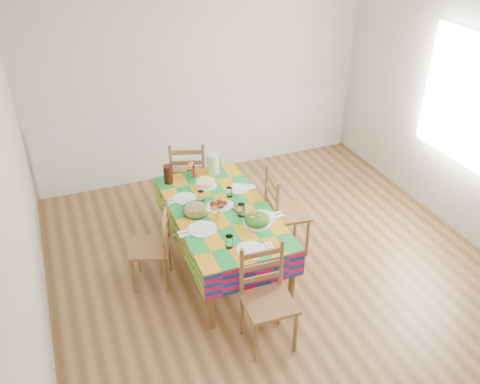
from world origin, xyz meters
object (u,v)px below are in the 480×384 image
at_px(tea_pitcher, 168,174).
at_px(chair_far, 189,177).
at_px(dining_table, 221,216).
at_px(chair_near, 267,299).
at_px(green_pitcher, 213,163).
at_px(meat_platter, 219,205).
at_px(chair_left, 154,247).
at_px(chair_right, 284,213).

distance_m(tea_pitcher, chair_far, 0.59).
distance_m(dining_table, chair_near, 1.12).
height_order(dining_table, green_pitcher, green_pitcher).
bearing_deg(tea_pitcher, green_pitcher, 2.92).
relative_size(dining_table, meat_platter, 5.75).
height_order(tea_pitcher, chair_near, chair_near).
height_order(tea_pitcher, chair_left, tea_pitcher).
xyz_separation_m(chair_near, chair_far, (-0.02, 2.21, 0.01)).
bearing_deg(green_pitcher, chair_far, 117.71).
distance_m(dining_table, chair_far, 1.12).
distance_m(tea_pitcher, chair_left, 0.89).
distance_m(green_pitcher, chair_left, 1.22).
height_order(green_pitcher, chair_near, chair_near).
xyz_separation_m(dining_table, green_pitcher, (0.18, 0.75, 0.19)).
relative_size(green_pitcher, tea_pitcher, 1.16).
relative_size(dining_table, tea_pitcher, 8.72).
relative_size(tea_pitcher, chair_left, 0.23).
height_order(dining_table, chair_left, chair_left).
bearing_deg(chair_near, chair_left, 125.47).
xyz_separation_m(tea_pitcher, chair_near, (0.34, -1.83, -0.32)).
xyz_separation_m(meat_platter, green_pitcher, (0.18, 0.69, 0.09)).
height_order(meat_platter, chair_right, chair_right).
relative_size(green_pitcher, chair_right, 0.24).
relative_size(meat_platter, chair_left, 0.35).
relative_size(meat_platter, green_pitcher, 1.30).
height_order(tea_pitcher, chair_far, chair_far).
bearing_deg(chair_far, green_pitcher, 135.44).
relative_size(tea_pitcher, chair_right, 0.21).
relative_size(green_pitcher, chair_far, 0.24).
height_order(green_pitcher, chair_right, chair_right).
xyz_separation_m(dining_table, meat_platter, (-0.01, 0.06, 0.10)).
height_order(green_pitcher, tea_pitcher, green_pitcher).
height_order(dining_table, meat_platter, meat_platter).
height_order(chair_near, chair_right, chair_right).
xyz_separation_m(meat_platter, chair_right, (0.71, -0.05, -0.24)).
bearing_deg(meat_platter, chair_right, -4.36).
bearing_deg(chair_far, chair_near, 108.14).
xyz_separation_m(green_pitcher, chair_left, (-0.88, -0.76, -0.37)).
xyz_separation_m(meat_platter, tea_pitcher, (-0.33, 0.66, 0.08)).
bearing_deg(dining_table, tea_pitcher, 115.36).
distance_m(tea_pitcher, chair_right, 1.30).
relative_size(tea_pitcher, chair_near, 0.22).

